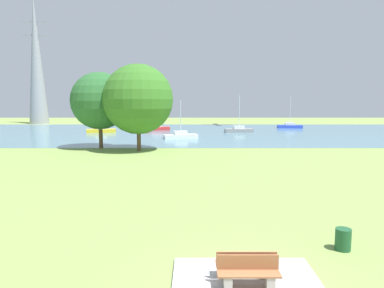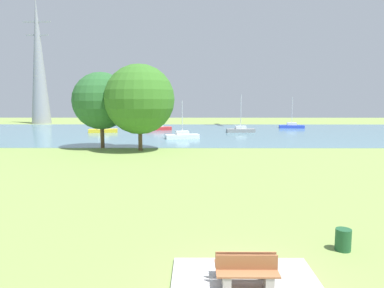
{
  "view_description": "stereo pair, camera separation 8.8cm",
  "coord_description": "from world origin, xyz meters",
  "px_view_note": "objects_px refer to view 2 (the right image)",
  "views": [
    {
      "loc": [
        -1.62,
        -9.73,
        5.42
      ],
      "look_at": [
        -1.7,
        18.57,
        1.9
      ],
      "focal_mm": 32.71,
      "sensor_mm": 36.0,
      "label": 1
    },
    {
      "loc": [
        -1.53,
        -9.73,
        5.42
      ],
      "look_at": [
        -1.7,
        18.57,
        1.9
      ],
      "focal_mm": 32.71,
      "sensor_mm": 36.0,
      "label": 2
    }
  ],
  "objects_px": {
    "sailboat_blue": "(292,126)",
    "sailboat_yellow": "(103,130)",
    "tree_west_far": "(101,101)",
    "tree_west_near": "(140,99)",
    "sailboat_red": "(158,128)",
    "bench_facing_inland": "(247,275)",
    "bench_facing_water": "(245,266)",
    "sailboat_white": "(182,136)",
    "electricity_pylon": "(39,61)",
    "sailboat_gray": "(241,130)",
    "litter_bin": "(343,240)"
  },
  "relations": [
    {
      "from": "tree_west_far",
      "to": "tree_west_near",
      "type": "xyz_separation_m",
      "value": [
        4.66,
        -2.01,
        0.18
      ]
    },
    {
      "from": "tree_west_far",
      "to": "tree_west_near",
      "type": "relative_size",
      "value": 0.93
    },
    {
      "from": "bench_facing_water",
      "to": "sailboat_blue",
      "type": "distance_m",
      "value": 61.53
    },
    {
      "from": "bench_facing_water",
      "to": "sailboat_white",
      "type": "xyz_separation_m",
      "value": [
        -3.24,
        39.76,
        -0.02
      ]
    },
    {
      "from": "sailboat_gray",
      "to": "tree_west_near",
      "type": "distance_m",
      "value": 26.48
    },
    {
      "from": "sailboat_red",
      "to": "sailboat_yellow",
      "type": "height_order",
      "value": "sailboat_yellow"
    },
    {
      "from": "sailboat_white",
      "to": "electricity_pylon",
      "type": "bearing_deg",
      "value": 136.1
    },
    {
      "from": "sailboat_red",
      "to": "electricity_pylon",
      "type": "relative_size",
      "value": 0.19
    },
    {
      "from": "electricity_pylon",
      "to": "sailboat_yellow",
      "type": "bearing_deg",
      "value": -48.91
    },
    {
      "from": "sailboat_blue",
      "to": "electricity_pylon",
      "type": "height_order",
      "value": "electricity_pylon"
    },
    {
      "from": "bench_facing_water",
      "to": "bench_facing_inland",
      "type": "height_order",
      "value": "same"
    },
    {
      "from": "litter_bin",
      "to": "sailboat_gray",
      "type": "distance_m",
      "value": 47.6
    },
    {
      "from": "bench_facing_inland",
      "to": "tree_west_far",
      "type": "relative_size",
      "value": 0.21
    },
    {
      "from": "litter_bin",
      "to": "sailboat_yellow",
      "type": "relative_size",
      "value": 0.12
    },
    {
      "from": "sailboat_blue",
      "to": "sailboat_yellow",
      "type": "bearing_deg",
      "value": -164.34
    },
    {
      "from": "tree_west_near",
      "to": "litter_bin",
      "type": "bearing_deg",
      "value": -66.16
    },
    {
      "from": "sailboat_white",
      "to": "tree_west_far",
      "type": "bearing_deg",
      "value": -131.28
    },
    {
      "from": "sailboat_gray",
      "to": "sailboat_yellow",
      "type": "height_order",
      "value": "sailboat_yellow"
    },
    {
      "from": "sailboat_blue",
      "to": "tree_west_near",
      "type": "distance_m",
      "value": 40.37
    },
    {
      "from": "electricity_pylon",
      "to": "tree_west_far",
      "type": "bearing_deg",
      "value": -59.2
    },
    {
      "from": "sailboat_yellow",
      "to": "sailboat_blue",
      "type": "xyz_separation_m",
      "value": [
        34.75,
        9.74,
        -0.01
      ]
    },
    {
      "from": "bench_facing_inland",
      "to": "sailboat_gray",
      "type": "bearing_deg",
      "value": 82.71
    },
    {
      "from": "sailboat_blue",
      "to": "tree_west_far",
      "type": "bearing_deg",
      "value": -135.54
    },
    {
      "from": "sailboat_gray",
      "to": "sailboat_red",
      "type": "relative_size",
      "value": 1.13
    },
    {
      "from": "sailboat_yellow",
      "to": "electricity_pylon",
      "type": "height_order",
      "value": "electricity_pylon"
    },
    {
      "from": "sailboat_white",
      "to": "tree_west_far",
      "type": "height_order",
      "value": "tree_west_far"
    },
    {
      "from": "litter_bin",
      "to": "sailboat_gray",
      "type": "bearing_deg",
      "value": 86.94
    },
    {
      "from": "litter_bin",
      "to": "sailboat_blue",
      "type": "height_order",
      "value": "sailboat_blue"
    },
    {
      "from": "tree_west_near",
      "to": "sailboat_red",
      "type": "bearing_deg",
      "value": 91.61
    },
    {
      "from": "litter_bin",
      "to": "sailboat_gray",
      "type": "xyz_separation_m",
      "value": [
        2.54,
        47.53,
        0.06
      ]
    },
    {
      "from": "bench_facing_inland",
      "to": "sailboat_red",
      "type": "xyz_separation_m",
      "value": [
        -8.13,
        54.7,
        -0.02
      ]
    },
    {
      "from": "bench_facing_inland",
      "to": "bench_facing_water",
      "type": "bearing_deg",
      "value": 90.0
    },
    {
      "from": "bench_facing_inland",
      "to": "sailboat_yellow",
      "type": "distance_m",
      "value": 52.56
    },
    {
      "from": "bench_facing_water",
      "to": "sailboat_gray",
      "type": "bearing_deg",
      "value": 82.63
    },
    {
      "from": "bench_facing_water",
      "to": "tree_west_near",
      "type": "bearing_deg",
      "value": 104.93
    },
    {
      "from": "sailboat_blue",
      "to": "tree_west_near",
      "type": "xyz_separation_m",
      "value": [
        -25.1,
        -31.21,
        5.11
      ]
    },
    {
      "from": "tree_west_near",
      "to": "electricity_pylon",
      "type": "bearing_deg",
      "value": 123.92
    },
    {
      "from": "sailboat_white",
      "to": "sailboat_red",
      "type": "relative_size",
      "value": 0.96
    },
    {
      "from": "sailboat_blue",
      "to": "bench_facing_inland",
      "type": "bearing_deg",
      "value": -106.59
    },
    {
      "from": "sailboat_gray",
      "to": "sailboat_blue",
      "type": "bearing_deg",
      "value": 39.21
    },
    {
      "from": "tree_west_near",
      "to": "electricity_pylon",
      "type": "relative_size",
      "value": 0.32
    },
    {
      "from": "sailboat_white",
      "to": "sailboat_blue",
      "type": "xyz_separation_m",
      "value": [
        20.95,
        19.17,
        0.01
      ]
    },
    {
      "from": "electricity_pylon",
      "to": "litter_bin",
      "type": "bearing_deg",
      "value": -59.48
    },
    {
      "from": "sailboat_yellow",
      "to": "tree_west_far",
      "type": "distance_m",
      "value": 20.68
    },
    {
      "from": "tree_west_far",
      "to": "tree_west_near",
      "type": "distance_m",
      "value": 5.08
    },
    {
      "from": "sailboat_blue",
      "to": "tree_west_far",
      "type": "height_order",
      "value": "tree_west_far"
    },
    {
      "from": "sailboat_blue",
      "to": "sailboat_gray",
      "type": "bearing_deg",
      "value": -140.79
    },
    {
      "from": "sailboat_red",
      "to": "tree_west_far",
      "type": "bearing_deg",
      "value": -99.11
    },
    {
      "from": "litter_bin",
      "to": "electricity_pylon",
      "type": "height_order",
      "value": "electricity_pylon"
    },
    {
      "from": "sailboat_gray",
      "to": "sailboat_red",
      "type": "bearing_deg",
      "value": 163.06
    }
  ]
}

